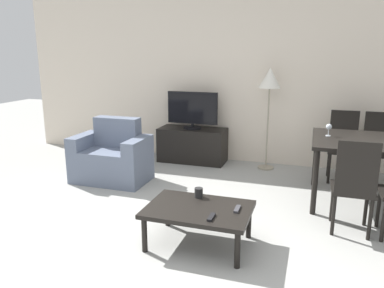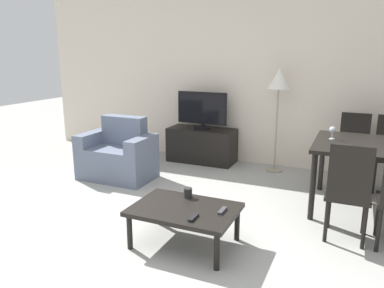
# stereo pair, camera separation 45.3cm
# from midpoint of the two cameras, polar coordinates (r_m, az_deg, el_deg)

# --- Properties ---
(ground_plane) EXTENTS (18.00, 18.00, 0.00)m
(ground_plane) POSITION_cam_midpoint_polar(r_m,az_deg,el_deg) (3.34, -11.90, -17.80)
(ground_plane) COLOR #9E9E99
(wall_back) EXTENTS (7.29, 0.06, 2.70)m
(wall_back) POSITION_cam_midpoint_polar(r_m,az_deg,el_deg) (6.00, 3.81, 10.14)
(wall_back) COLOR beige
(wall_back) RESTS_ON ground_plane
(armchair) EXTENTS (1.01, 0.62, 0.85)m
(armchair) POSITION_cam_midpoint_polar(r_m,az_deg,el_deg) (5.30, -14.49, -2.12)
(armchair) COLOR slate
(armchair) RESTS_ON ground_plane
(tv_stand) EXTENTS (1.07, 0.48, 0.55)m
(tv_stand) POSITION_cam_midpoint_polar(r_m,az_deg,el_deg) (6.04, -2.07, -0.17)
(tv_stand) COLOR black
(tv_stand) RESTS_ON ground_plane
(tv) EXTENTS (0.82, 0.29, 0.58)m
(tv) POSITION_cam_midpoint_polar(r_m,az_deg,el_deg) (5.92, -2.12, 5.15)
(tv) COLOR black
(tv) RESTS_ON tv_stand
(coffee_table) EXTENTS (0.95, 0.66, 0.37)m
(coffee_table) POSITION_cam_midpoint_polar(r_m,az_deg,el_deg) (3.45, -2.80, -10.33)
(coffee_table) COLOR black
(coffee_table) RESTS_ON ground_plane
(dining_table) EXTENTS (1.25, 1.09, 0.77)m
(dining_table) POSITION_cam_midpoint_polar(r_m,az_deg,el_deg) (4.59, 22.99, -0.46)
(dining_table) COLOR black
(dining_table) RESTS_ON ground_plane
(dining_chair_near) EXTENTS (0.40, 0.40, 0.96)m
(dining_chair_near) POSITION_cam_midpoint_polar(r_m,az_deg,el_deg) (3.80, 20.41, -5.70)
(dining_chair_near) COLOR black
(dining_chair_near) RESTS_ON ground_plane
(dining_chair_far) EXTENTS (0.40, 0.40, 0.96)m
(dining_chair_far) POSITION_cam_midpoint_polar(r_m,az_deg,el_deg) (5.49, 24.44, -0.19)
(dining_chair_far) COLOR black
(dining_chair_far) RESTS_ON ground_plane
(dining_chair_far_left) EXTENTS (0.40, 0.40, 0.96)m
(dining_chair_far_left) POSITION_cam_midpoint_polar(r_m,az_deg,el_deg) (5.45, 19.87, 0.16)
(dining_chair_far_left) COLOR black
(dining_chair_far_left) RESTS_ON ground_plane
(floor_lamp) EXTENTS (0.32, 0.32, 1.51)m
(floor_lamp) POSITION_cam_midpoint_polar(r_m,az_deg,el_deg) (5.56, 9.48, 9.13)
(floor_lamp) COLOR gray
(floor_lamp) RESTS_ON ground_plane
(remote_primary) EXTENTS (0.04, 0.15, 0.02)m
(remote_primary) POSITION_cam_midpoint_polar(r_m,az_deg,el_deg) (3.38, 3.07, -9.94)
(remote_primary) COLOR #38383D
(remote_primary) RESTS_ON coffee_table
(remote_secondary) EXTENTS (0.04, 0.15, 0.02)m
(remote_secondary) POSITION_cam_midpoint_polar(r_m,az_deg,el_deg) (3.22, -1.12, -11.15)
(remote_secondary) COLOR black
(remote_secondary) RESTS_ON coffee_table
(cup_white_near) EXTENTS (0.08, 0.08, 0.09)m
(cup_white_near) POSITION_cam_midpoint_polar(r_m,az_deg,el_deg) (3.64, -2.57, -7.49)
(cup_white_near) COLOR black
(cup_white_near) RESTS_ON coffee_table
(wine_glass_left) EXTENTS (0.07, 0.07, 0.15)m
(wine_glass_left) POSITION_cam_midpoint_polar(r_m,az_deg,el_deg) (4.60, 17.53, 2.38)
(wine_glass_left) COLOR silver
(wine_glass_left) RESTS_ON dining_table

